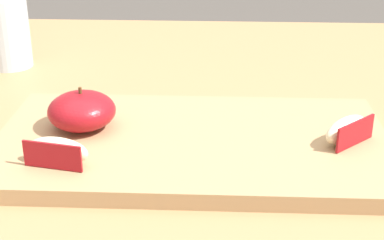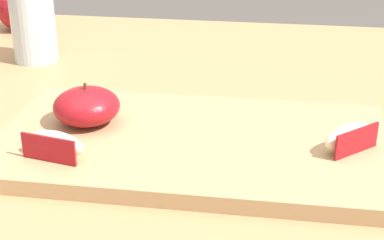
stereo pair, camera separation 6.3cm
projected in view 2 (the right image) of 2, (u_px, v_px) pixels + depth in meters
dining_table at (163, 185)px, 0.77m from camera, size 1.19×0.96×0.72m
cutting_board at (192, 144)px, 0.65m from camera, size 0.43×0.24×0.02m
apple_half_skin_up at (87, 106)px, 0.67m from camera, size 0.08×0.08×0.05m
apple_wedge_right at (349, 137)px, 0.61m from camera, size 0.06×0.06×0.03m
apple_wedge_middle at (54, 145)px, 0.59m from camera, size 0.07×0.04×0.03m
whole_apple_red_delicious at (19, 8)px, 1.09m from camera, size 0.08×0.08×0.09m
drinking_glass_water at (34, 28)px, 0.92m from camera, size 0.07×0.07×0.10m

